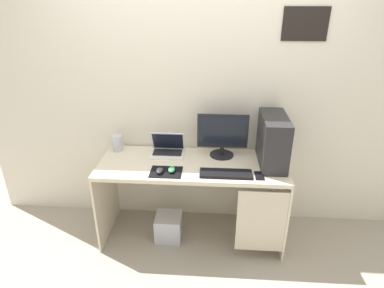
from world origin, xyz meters
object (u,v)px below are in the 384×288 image
at_px(laptop, 168,149).
at_px(mouse_left, 172,170).
at_px(subwoofer, 169,226).
at_px(mouse_right, 160,171).
at_px(pc_tower, 273,140).
at_px(keyboard, 226,174).
at_px(cell_phone, 259,176).
at_px(monitor, 222,136).
at_px(speaker, 118,143).

height_order(laptop, mouse_left, laptop).
bearing_deg(subwoofer, mouse_right, -105.25).
bearing_deg(pc_tower, keyboard, -148.85).
relative_size(cell_phone, subwoofer, 0.55).
relative_size(monitor, mouse_left, 4.61).
height_order(pc_tower, subwoofer, pc_tower).
relative_size(monitor, mouse_right, 4.61).
bearing_deg(speaker, mouse_right, -41.16).
bearing_deg(keyboard, speaker, 158.39).
bearing_deg(mouse_left, monitor, 38.17).
bearing_deg(cell_phone, keyboard, 179.40).
distance_m(monitor, cell_phone, 0.49).
bearing_deg(pc_tower, monitor, 165.39).
xyz_separation_m(laptop, cell_phone, (0.79, -0.36, -0.04)).
distance_m(mouse_left, subwoofer, 0.68).
height_order(pc_tower, mouse_left, pc_tower).
bearing_deg(subwoofer, speaker, 151.49).
xyz_separation_m(monitor, mouse_right, (-0.51, -0.35, -0.17)).
bearing_deg(mouse_right, pc_tower, 14.57).
bearing_deg(keyboard, subwoofer, 165.86).
distance_m(speaker, keyboard, 1.07).
distance_m(pc_tower, monitor, 0.43).
distance_m(mouse_left, mouse_right, 0.10).
bearing_deg(keyboard, laptop, 145.59).
height_order(laptop, keyboard, laptop).
xyz_separation_m(pc_tower, monitor, (-0.42, 0.11, -0.02)).
height_order(laptop, speaker, laptop).
distance_m(monitor, laptop, 0.52).
bearing_deg(mouse_left, mouse_right, -165.26).
xyz_separation_m(monitor, subwoofer, (-0.47, -0.22, -0.84)).
bearing_deg(cell_phone, speaker, 162.55).
xyz_separation_m(pc_tower, keyboard, (-0.39, -0.24, -0.20)).
distance_m(speaker, cell_phone, 1.32).
relative_size(laptop, speaker, 2.07).
xyz_separation_m(keyboard, cell_phone, (0.27, -0.00, -0.01)).
height_order(monitor, mouse_right, monitor).
xyz_separation_m(monitor, mouse_left, (-0.41, -0.32, -0.17)).
bearing_deg(speaker, monitor, -2.85).
xyz_separation_m(mouse_right, subwoofer, (0.04, 0.13, -0.67)).
bearing_deg(pc_tower, cell_phone, -117.27).
xyz_separation_m(cell_phone, subwoofer, (-0.77, 0.13, -0.65)).
bearing_deg(speaker, subwoofer, -28.51).
relative_size(pc_tower, monitor, 1.09).
xyz_separation_m(mouse_right, cell_phone, (0.80, 0.00, -0.02)).
bearing_deg(speaker, pc_tower, -6.48).
bearing_deg(monitor, keyboard, -85.33).
height_order(monitor, cell_phone, monitor).
height_order(mouse_left, mouse_right, same).
bearing_deg(mouse_right, mouse_left, 14.74).
distance_m(laptop, mouse_left, 0.35).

